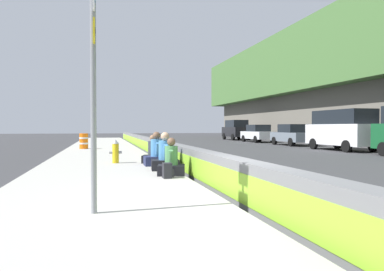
# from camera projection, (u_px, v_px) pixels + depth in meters

# --- Properties ---
(ground_plane) EXTENTS (160.00, 160.00, 0.00)m
(ground_plane) POSITION_uv_depth(u_px,v_px,m) (240.00, 202.00, 7.18)
(ground_plane) COLOR #353538
(ground_plane) RESTS_ON ground
(sidewalk_strip) EXTENTS (80.00, 4.40, 0.14)m
(sidewalk_strip) POSITION_uv_depth(u_px,v_px,m) (103.00, 205.00, 6.54)
(sidewalk_strip) COLOR #A8A59E
(sidewalk_strip) RESTS_ON ground_plane
(jersey_barrier) EXTENTS (76.00, 0.45, 0.85)m
(jersey_barrier) POSITION_uv_depth(u_px,v_px,m) (240.00, 180.00, 7.17)
(jersey_barrier) COLOR slate
(jersey_barrier) RESTS_ON ground_plane
(route_sign_post) EXTENTS (0.44, 0.09, 3.60)m
(route_sign_post) POSITION_uv_depth(u_px,v_px,m) (94.00, 80.00, 5.59)
(route_sign_post) COLOR gray
(route_sign_post) RESTS_ON sidewalk_strip
(fire_hydrant) EXTENTS (0.26, 0.46, 0.88)m
(fire_hydrant) POSITION_uv_depth(u_px,v_px,m) (116.00, 151.00, 13.48)
(fire_hydrant) COLOR gold
(fire_hydrant) RESTS_ON sidewalk_strip
(seated_person_foreground) EXTENTS (0.79, 0.87, 1.05)m
(seated_person_foreground) POSITION_uv_depth(u_px,v_px,m) (171.00, 163.00, 10.11)
(seated_person_foreground) COLOR black
(seated_person_foreground) RESTS_ON sidewalk_strip
(seated_person_middle) EXTENTS (0.81, 0.92, 1.18)m
(seated_person_middle) POSITION_uv_depth(u_px,v_px,m) (165.00, 158.00, 11.31)
(seated_person_middle) COLOR black
(seated_person_middle) RESTS_ON sidewalk_strip
(seated_person_rear) EXTENTS (0.75, 0.85, 1.18)m
(seated_person_rear) POSITION_uv_depth(u_px,v_px,m) (157.00, 155.00, 12.67)
(seated_person_rear) COLOR #23284C
(seated_person_rear) RESTS_ON sidewalk_strip
(seated_person_far) EXTENTS (0.84, 0.91, 1.05)m
(seated_person_far) POSITION_uv_depth(u_px,v_px,m) (153.00, 154.00, 13.58)
(seated_person_far) COLOR black
(seated_person_far) RESTS_ON sidewalk_strip
(backpack) EXTENTS (0.32, 0.28, 0.40)m
(backpack) POSITION_uv_depth(u_px,v_px,m) (168.00, 171.00, 9.51)
(backpack) COLOR #232328
(backpack) RESTS_ON sidewalk_strip
(construction_barrel) EXTENTS (0.54, 0.54, 0.95)m
(construction_barrel) POSITION_uv_depth(u_px,v_px,m) (84.00, 141.00, 22.31)
(construction_barrel) COLOR orange
(construction_barrel) RESTS_ON sidewalk_strip
(parked_car_fourth) EXTENTS (5.15, 2.21, 2.56)m
(parked_car_fourth) POSITION_uv_depth(u_px,v_px,m) (342.00, 129.00, 22.86)
(parked_car_fourth) COLOR silver
(parked_car_fourth) RESTS_ON ground_plane
(parked_car_midline) EXTENTS (4.54, 2.03, 1.71)m
(parked_car_midline) POSITION_uv_depth(u_px,v_px,m) (292.00, 135.00, 29.14)
(parked_car_midline) COLOR slate
(parked_car_midline) RESTS_ON ground_plane
(parked_car_far) EXTENTS (4.52, 1.99, 1.71)m
(parked_car_far) POSITION_uv_depth(u_px,v_px,m) (258.00, 133.00, 35.39)
(parked_car_far) COLOR silver
(parked_car_far) RESTS_ON ground_plane
(parked_car_farther) EXTENTS (4.82, 2.11, 2.28)m
(parked_car_farther) POSITION_uv_depth(u_px,v_px,m) (236.00, 130.00, 41.66)
(parked_car_farther) COLOR black
(parked_car_farther) RESTS_ON ground_plane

